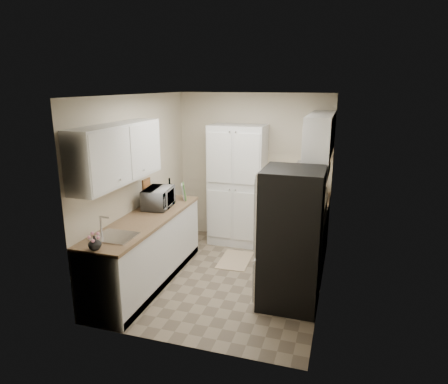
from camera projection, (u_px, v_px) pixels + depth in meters
The scene contains 16 objects.
ground at pixel (226, 277), 5.63m from camera, with size 3.20×3.20×0.00m, color #7A6B56.
room_shell at pixel (224, 164), 5.20m from camera, with size 2.64×3.24×2.52m.
pantry_cabinet at pixel (237, 185), 6.64m from camera, with size 0.90×0.55×2.00m, color silver.
base_cabinet_left at pixel (147, 251), 5.40m from camera, with size 0.60×2.30×0.88m, color silver.
countertop_left at pixel (145, 219), 5.28m from camera, with size 0.63×2.33×0.04m, color #846647.
base_cabinet_right at pixel (307, 227), 6.33m from camera, with size 0.60×0.80×0.88m, color silver.
countertop_right at pixel (309, 199), 6.21m from camera, with size 0.63×0.83×0.04m, color #846647.
electric_range at pixel (300, 243), 5.59m from camera, with size 0.71×0.78×1.13m.
refrigerator at pixel (291, 238), 4.76m from camera, with size 0.70×0.72×1.70m, color #B7B7BC.
microwave at pixel (158, 198), 5.68m from camera, with size 0.51×0.35×0.28m, color #BCBCC1.
wine_bottle at pixel (170, 190), 6.05m from camera, with size 0.08×0.08×0.31m, color black.
flower_vase at pixel (95, 243), 4.26m from camera, with size 0.14×0.14×0.15m, color white.
cutting_board at pixel (185, 191), 6.08m from camera, with size 0.02×0.21×0.26m, color #4E8B3F.
toaster_oven at pixel (316, 190), 6.16m from camera, with size 0.34×0.42×0.25m, color silver.
fruit_basket at pixel (317, 179), 6.09m from camera, with size 0.29×0.29×0.12m, color #EF3F06, non-canonical shape.
kitchen_mat at pixel (235, 260), 6.16m from camera, with size 0.45×0.72×0.01m, color tan.
Camera 1 is at (1.49, -4.90, 2.64)m, focal length 32.00 mm.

